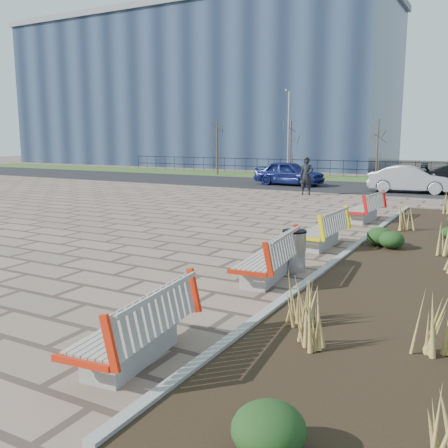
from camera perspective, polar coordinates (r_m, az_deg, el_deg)
The scene contains 18 objects.
ground at distance 10.35m, azimuth -15.57°, elevation -6.74°, with size 120.00×120.00×0.00m, color #796153.
planting_curb at distance 12.75m, azimuth 14.02°, elevation -3.20°, with size 0.16×18.00×0.15m, color gray.
grass_verge_far at distance 35.85m, azimuth 17.44°, elevation 4.85°, with size 80.00×5.00×0.04m, color #33511E.
road at distance 30.01m, azimuth 15.14°, elevation 4.04°, with size 80.00×7.00×0.02m, color black.
bench_a at distance 6.70m, azimuth -10.56°, elevation -11.27°, with size 0.90×2.10×1.00m, color red, non-canonical shape.
bench_b at distance 10.16m, azimuth 4.69°, elevation -3.78°, with size 0.90×2.10×1.00m, color red, non-canonical shape.
bench_c at distance 13.44m, azimuth 10.92°, elevation -0.56°, with size 0.90×2.10×1.00m, color yellow, non-canonical shape.
bench_d at distance 17.99m, azimuth 15.62°, elevation 1.87°, with size 0.90×2.10×1.00m, color red, non-canonical shape.
litter_bin at distance 11.04m, azimuth 8.00°, elevation -3.07°, with size 0.52×0.52×0.88m, color #B2B2B7.
pedestrian at distance 25.69m, azimuth 9.41°, elevation 5.44°, with size 0.70×0.46×1.92m, color black.
car_blue at distance 30.60m, azimuth 7.47°, elevation 5.79°, with size 1.71×4.26×1.45m, color navy.
car_silver at distance 27.94m, azimuth 20.54°, elevation 4.81°, with size 1.48×4.25×1.40m, color #96999D.
tree_a at distance 38.56m, azimuth -0.81°, elevation 8.63°, with size 1.40×1.40×4.00m, color #4C3D2D, non-canonical shape.
tree_b at distance 35.98m, azimuth 7.62°, elevation 8.45°, with size 1.40×1.40×4.00m, color #4C3D2D, non-canonical shape.
tree_c at distance 34.27m, azimuth 17.11°, elevation 8.04°, with size 1.40×1.40×4.00m, color #4C3D2D, non-canonical shape.
lamp_west at distance 35.51m, azimuth 7.36°, elevation 10.05°, with size 0.24×0.60×6.00m, color gray, non-canonical shape.
railing_fence at distance 37.27m, azimuth 17.95°, elevation 5.95°, with size 44.00×0.10×1.20m, color black, non-canonical shape.
building_glass at distance 55.45m, azimuth -3.01°, elevation 14.65°, with size 40.00×14.00×15.00m, color #192338.
Camera 1 is at (7.01, -7.04, 2.90)m, focal length 40.00 mm.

